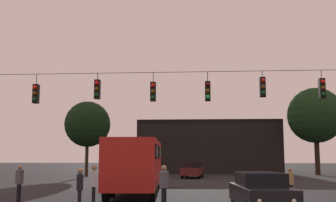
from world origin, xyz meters
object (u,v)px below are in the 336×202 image
Objects in this scene: pedestrian_far_side at (164,184)px; city_bus at (137,161)px; pedestrian_crossing_left at (291,183)px; car_far_left at (192,170)px; pedestrian_crossing_center at (80,187)px; pedestrian_crossing_right at (94,183)px; tree_left_silhouette at (315,115)px; car_near_right at (261,191)px; tree_behind_building at (88,124)px; pedestrian_near_bus at (19,181)px.

city_bus is at bearing 106.66° from pedestrian_far_side.
car_far_left is at bearing 103.70° from pedestrian_crossing_left.
pedestrian_crossing_right is (0.26, 1.17, 0.06)m from pedestrian_crossing_center.
pedestrian_crossing_center is 0.17× the size of tree_left_silhouette.
pedestrian_crossing_left is at bearing 62.61° from car_near_right.
tree_left_silhouette is at bearing 12.27° from tree_behind_building.
tree_behind_building reaches higher than pedestrian_crossing_left.
pedestrian_crossing_right is (-6.76, 0.78, 0.21)m from car_near_right.
tree_behind_building is at bearing 97.68° from pedestrian_near_bus.
car_near_right is at bearing -4.61° from pedestrian_far_side.
pedestrian_crossing_right reaches higher than pedestrian_near_bus.
car_far_left is 22.78m from pedestrian_near_bus.
city_bus is 9.63m from car_near_right.
pedestrian_far_side is at bearing -9.05° from pedestrian_crossing_right.
pedestrian_crossing_left reaches higher than car_far_left.
car_far_left is 0.46× the size of tree_left_silhouette.
tree_left_silhouette is (10.87, 30.84, 5.82)m from car_near_right.
car_far_left is at bearing 97.03° from car_near_right.
tree_left_silhouette reaches higher than pedestrian_crossing_right.
pedestrian_far_side reaches higher than car_far_left.
tree_behind_building is at bearing 105.86° from pedestrian_crossing_right.
pedestrian_far_side is at bearing -68.36° from tree_behind_building.
pedestrian_crossing_left is 9.21m from pedestrian_crossing_right.
pedestrian_crossing_right is 3.01m from pedestrian_far_side.
pedestrian_crossing_left is 0.95× the size of pedestrian_crossing_center.
pedestrian_crossing_center is at bearing -155.14° from pedestrian_crossing_left.
pedestrian_crossing_center is 0.97× the size of pedestrian_near_bus.
tree_behind_building reaches higher than car_near_right.
car_near_right is 29.32m from tree_behind_building.
car_near_right and car_far_left have the same top height.
pedestrian_crossing_right is 4.22m from pedestrian_near_bus.
pedestrian_crossing_right is (-8.71, -2.99, 0.12)m from pedestrian_crossing_left.
car_far_left is 23.35m from pedestrian_crossing_right.
pedestrian_crossing_center is at bearing -37.33° from pedestrian_near_bus.
car_far_left is 2.82× the size of pedestrian_crossing_left.
tree_behind_building is (-9.99, 25.17, 4.34)m from pedestrian_far_side.
car_near_right is 4.24m from pedestrian_crossing_left.
car_far_left is 2.67× the size of pedestrian_crossing_center.
pedestrian_far_side is (-3.79, 0.31, 0.22)m from car_near_right.
pedestrian_near_bus is at bearing 163.15° from pedestrian_far_side.
pedestrian_crossing_center is (-4.08, -24.21, 0.15)m from car_far_left.
city_bus is at bearing 154.65° from pedestrian_crossing_left.
pedestrian_crossing_right is 26.04m from tree_behind_building.
pedestrian_near_bus is at bearing 157.60° from pedestrian_crossing_right.
tree_left_silhouette is (8.92, 27.08, 5.72)m from pedestrian_crossing_left.
city_bus is 7.56m from pedestrian_far_side.
pedestrian_crossing_left is (1.95, 3.77, 0.10)m from car_near_right.
tree_left_silhouette reaches higher than city_bus.
pedestrian_far_side is at bearing 12.17° from pedestrian_crossing_center.
pedestrian_crossing_right is at bearing 77.55° from pedestrian_crossing_center.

